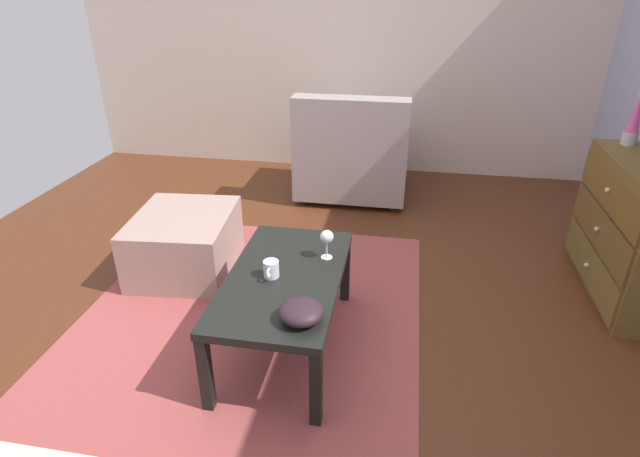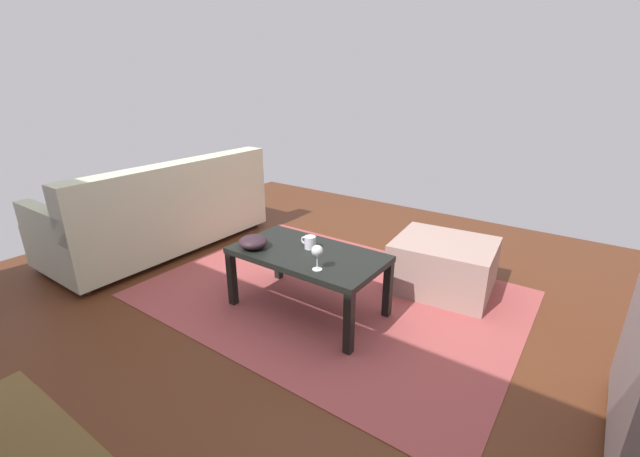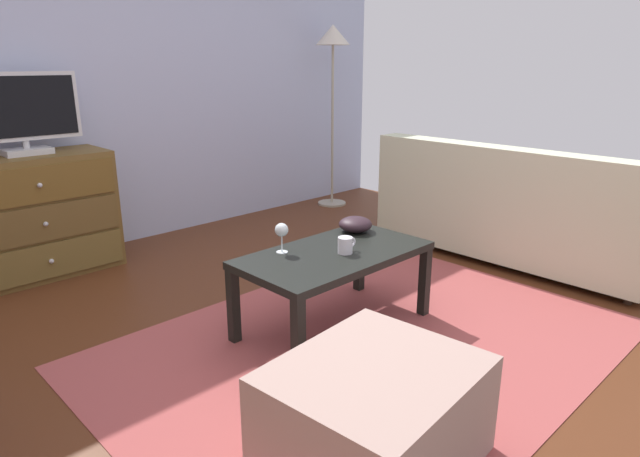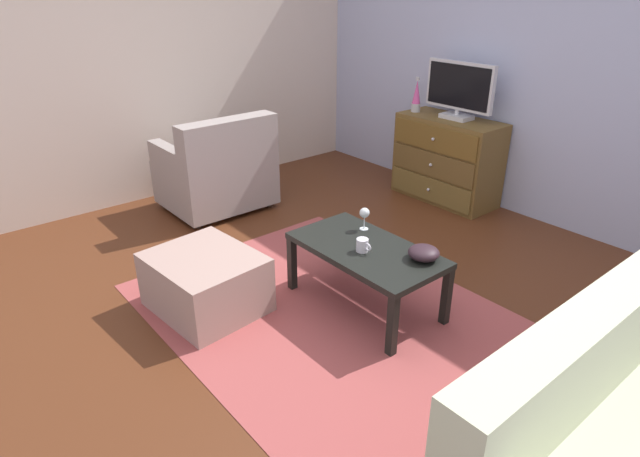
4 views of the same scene
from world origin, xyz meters
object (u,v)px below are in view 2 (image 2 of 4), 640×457
mug (310,242)px  bowl_decorative (253,242)px  coffee_table (308,259)px  wine_glass (317,252)px  couch_large (164,215)px  ottoman (443,265)px

mug → bowl_decorative: bearing=34.6°
coffee_table → wine_glass: 0.32m
bowl_decorative → couch_large: (1.41, -0.27, -0.16)m
coffee_table → couch_large: couch_large is taller
bowl_decorative → ottoman: bowl_decorative is taller
wine_glass → couch_large: size_ratio=0.08×
coffee_table → wine_glass: (-0.20, 0.18, 0.17)m
wine_glass → ottoman: wine_glass is taller
coffee_table → bowl_decorative: 0.38m
bowl_decorative → couch_large: couch_large is taller
couch_large → ottoman: size_ratio=2.79×
wine_glass → mug: bearing=-45.9°
wine_glass → mug: size_ratio=1.38×
coffee_table → bowl_decorative: (0.34, 0.16, 0.10)m
ottoman → mug: bearing=49.1°
coffee_table → mug: bearing=-67.7°
couch_large → ottoman: bearing=-163.4°
mug → ottoman: size_ratio=0.16×
coffee_table → couch_large: (1.74, -0.12, -0.06)m
mug → couch_large: 1.73m
coffee_table → bowl_decorative: bearing=25.0°
coffee_table → ottoman: 1.06m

